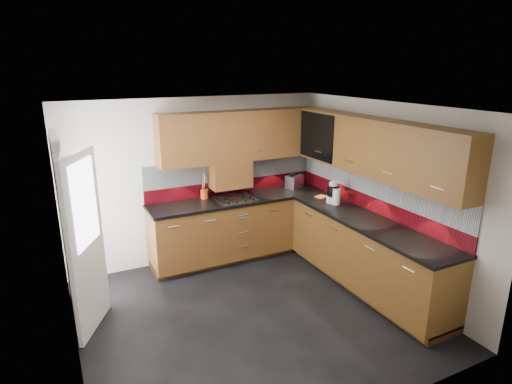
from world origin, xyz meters
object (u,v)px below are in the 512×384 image
toaster (294,181)px  food_processor (333,194)px  gas_hob (235,198)px  utensil_pot (204,192)px

toaster → food_processor: 0.91m
food_processor → gas_hob: bearing=146.8°
utensil_pot → toaster: bearing=-4.0°
gas_hob → food_processor: food_processor is taller
gas_hob → toaster: toaster is taller
gas_hob → toaster: (1.10, 0.13, 0.09)m
toaster → food_processor: food_processor is taller
toaster → food_processor: bearing=-84.8°
gas_hob → food_processor: (1.18, -0.77, 0.12)m
utensil_pot → toaster: size_ratio=1.18×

